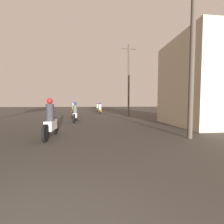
{
  "coord_description": "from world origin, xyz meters",
  "views": [
    {
      "loc": [
        0.86,
        -0.71,
        1.47
      ],
      "look_at": [
        2.89,
        17.17,
        0.4
      ],
      "focal_mm": 24.0,
      "sensor_mm": 36.0,
      "label": 1
    }
  ],
  "objects_px": {
    "motorcycle_silver": "(75,114)",
    "utility_pole_far": "(129,79)",
    "motorcycle_orange": "(100,109)",
    "motorcycle_red": "(74,112)",
    "motorcycle_white": "(51,122)",
    "motorcycle_green": "(97,108)",
    "building_right_near": "(214,83)",
    "utility_pole_near": "(193,41)"
  },
  "relations": [
    {
      "from": "motorcycle_silver",
      "to": "utility_pole_far",
      "type": "height_order",
      "value": "utility_pole_far"
    },
    {
      "from": "motorcycle_orange",
      "to": "utility_pole_far",
      "type": "height_order",
      "value": "utility_pole_far"
    },
    {
      "from": "motorcycle_green",
      "to": "motorcycle_white",
      "type": "bearing_deg",
      "value": -100.96
    },
    {
      "from": "motorcycle_orange",
      "to": "motorcycle_green",
      "type": "height_order",
      "value": "motorcycle_orange"
    },
    {
      "from": "motorcycle_green",
      "to": "building_right_near",
      "type": "height_order",
      "value": "building_right_near"
    },
    {
      "from": "utility_pole_near",
      "to": "utility_pole_far",
      "type": "relative_size",
      "value": 0.98
    },
    {
      "from": "motorcycle_white",
      "to": "motorcycle_red",
      "type": "bearing_deg",
      "value": 86.38
    },
    {
      "from": "motorcycle_red",
      "to": "building_right_near",
      "type": "xyz_separation_m",
      "value": [
        10.13,
        -6.25,
        2.23
      ]
    },
    {
      "from": "motorcycle_red",
      "to": "utility_pole_far",
      "type": "relative_size",
      "value": 0.26
    },
    {
      "from": "motorcycle_red",
      "to": "motorcycle_white",
      "type": "bearing_deg",
      "value": -78.49
    },
    {
      "from": "utility_pole_far",
      "to": "motorcycle_red",
      "type": "bearing_deg",
      "value": -174.63
    },
    {
      "from": "motorcycle_white",
      "to": "motorcycle_red",
      "type": "height_order",
      "value": "motorcycle_white"
    },
    {
      "from": "utility_pole_far",
      "to": "motorcycle_silver",
      "type": "bearing_deg",
      "value": -141.32
    },
    {
      "from": "motorcycle_red",
      "to": "utility_pole_near",
      "type": "height_order",
      "value": "utility_pole_near"
    },
    {
      "from": "motorcycle_white",
      "to": "utility_pole_near",
      "type": "bearing_deg",
      "value": -12.9
    },
    {
      "from": "motorcycle_red",
      "to": "motorcycle_green",
      "type": "relative_size",
      "value": 1.03
    },
    {
      "from": "motorcycle_green",
      "to": "utility_pole_far",
      "type": "xyz_separation_m",
      "value": [
        3.24,
        -9.57,
        3.46
      ]
    },
    {
      "from": "motorcycle_red",
      "to": "utility_pole_far",
      "type": "xyz_separation_m",
      "value": [
        5.82,
        0.55,
        3.47
      ]
    },
    {
      "from": "motorcycle_orange",
      "to": "motorcycle_red",
      "type": "bearing_deg",
      "value": -121.06
    },
    {
      "from": "motorcycle_red",
      "to": "building_right_near",
      "type": "height_order",
      "value": "building_right_near"
    },
    {
      "from": "motorcycle_green",
      "to": "utility_pole_near",
      "type": "xyz_separation_m",
      "value": [
        3.54,
        -19.86,
        3.39
      ]
    },
    {
      "from": "motorcycle_white",
      "to": "motorcycle_orange",
      "type": "height_order",
      "value": "motorcycle_white"
    },
    {
      "from": "motorcycle_white",
      "to": "utility_pole_near",
      "type": "xyz_separation_m",
      "value": [
        5.82,
        -0.75,
        3.33
      ]
    },
    {
      "from": "motorcycle_red",
      "to": "motorcycle_green",
      "type": "height_order",
      "value": "motorcycle_green"
    },
    {
      "from": "motorcycle_red",
      "to": "building_right_near",
      "type": "relative_size",
      "value": 0.36
    },
    {
      "from": "motorcycle_white",
      "to": "motorcycle_silver",
      "type": "bearing_deg",
      "value": 80.99
    },
    {
      "from": "motorcycle_white",
      "to": "utility_pole_far",
      "type": "bearing_deg",
      "value": 54.39
    },
    {
      "from": "motorcycle_white",
      "to": "motorcycle_silver",
      "type": "distance_m",
      "value": 5.38
    },
    {
      "from": "motorcycle_silver",
      "to": "motorcycle_red",
      "type": "distance_m",
      "value": 3.67
    },
    {
      "from": "motorcycle_silver",
      "to": "utility_pole_far",
      "type": "xyz_separation_m",
      "value": [
        5.19,
        4.16,
        3.43
      ]
    },
    {
      "from": "motorcycle_white",
      "to": "utility_pole_far",
      "type": "distance_m",
      "value": 11.53
    },
    {
      "from": "building_right_near",
      "to": "utility_pole_far",
      "type": "xyz_separation_m",
      "value": [
        -4.31,
        6.8,
        1.24
      ]
    },
    {
      "from": "motorcycle_white",
      "to": "motorcycle_orange",
      "type": "bearing_deg",
      "value": 74.11
    },
    {
      "from": "motorcycle_white",
      "to": "utility_pole_far",
      "type": "height_order",
      "value": "utility_pole_far"
    },
    {
      "from": "motorcycle_silver",
      "to": "motorcycle_red",
      "type": "height_order",
      "value": "motorcycle_silver"
    },
    {
      "from": "motorcycle_orange",
      "to": "motorcycle_silver",
      "type": "bearing_deg",
      "value": -105.87
    },
    {
      "from": "motorcycle_silver",
      "to": "motorcycle_green",
      "type": "xyz_separation_m",
      "value": [
        1.96,
        13.73,
        -0.03
      ]
    },
    {
      "from": "motorcycle_orange",
      "to": "utility_pole_far",
      "type": "distance_m",
      "value": 6.37
    },
    {
      "from": "motorcycle_orange",
      "to": "motorcycle_green",
      "type": "distance_m",
      "value": 5.12
    },
    {
      "from": "motorcycle_red",
      "to": "motorcycle_orange",
      "type": "bearing_deg",
      "value": 69.92
    },
    {
      "from": "utility_pole_near",
      "to": "motorcycle_orange",
      "type": "bearing_deg",
      "value": 102.49
    },
    {
      "from": "motorcycle_white",
      "to": "motorcycle_red",
      "type": "xyz_separation_m",
      "value": [
        -0.3,
        8.98,
        -0.06
      ]
    }
  ]
}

